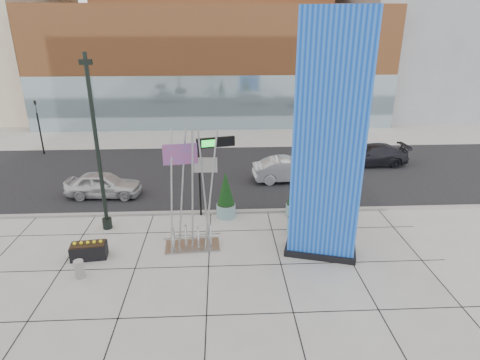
{
  "coord_description": "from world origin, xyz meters",
  "views": [
    {
      "loc": [
        1.6,
        -15.14,
        9.3
      ],
      "look_at": [
        2.45,
        2.0,
        2.63
      ],
      "focal_mm": 30.0,
      "sensor_mm": 36.0,
      "label": 1
    }
  ],
  "objects_px": {
    "blue_pylon": "(329,147)",
    "concrete_bollard": "(79,269)",
    "car_silver_mid": "(289,170)",
    "overhead_street_sign": "(213,150)",
    "car_white_west": "(104,185)",
    "lamp_post": "(99,163)",
    "public_art_sculpture": "(192,218)"
  },
  "relations": [
    {
      "from": "blue_pylon",
      "to": "lamp_post",
      "type": "bearing_deg",
      "value": -179.74
    },
    {
      "from": "lamp_post",
      "to": "car_silver_mid",
      "type": "distance_m",
      "value": 11.79
    },
    {
      "from": "lamp_post",
      "to": "concrete_bollard",
      "type": "relative_size",
      "value": 11.27
    },
    {
      "from": "blue_pylon",
      "to": "overhead_street_sign",
      "type": "relative_size",
      "value": 2.42
    },
    {
      "from": "car_white_west",
      "to": "car_silver_mid",
      "type": "height_order",
      "value": "car_silver_mid"
    },
    {
      "from": "blue_pylon",
      "to": "car_white_west",
      "type": "xyz_separation_m",
      "value": [
        -11.0,
        6.74,
        -4.08
      ]
    },
    {
      "from": "lamp_post",
      "to": "concrete_bollard",
      "type": "height_order",
      "value": "lamp_post"
    },
    {
      "from": "lamp_post",
      "to": "car_silver_mid",
      "type": "bearing_deg",
      "value": 30.85
    },
    {
      "from": "car_white_west",
      "to": "car_silver_mid",
      "type": "xyz_separation_m",
      "value": [
        11.04,
        1.96,
        0.02
      ]
    },
    {
      "from": "car_silver_mid",
      "to": "blue_pylon",
      "type": "bearing_deg",
      "value": 174.89
    },
    {
      "from": "blue_pylon",
      "to": "public_art_sculpture",
      "type": "bearing_deg",
      "value": -172.33
    },
    {
      "from": "car_silver_mid",
      "to": "car_white_west",
      "type": "bearing_deg",
      "value": 95.19
    },
    {
      "from": "concrete_bollard",
      "to": "car_silver_mid",
      "type": "distance_m",
      "value": 14.06
    },
    {
      "from": "lamp_post",
      "to": "car_white_west",
      "type": "bearing_deg",
      "value": 106.48
    },
    {
      "from": "lamp_post",
      "to": "car_white_west",
      "type": "height_order",
      "value": "lamp_post"
    },
    {
      "from": "car_white_west",
      "to": "car_silver_mid",
      "type": "bearing_deg",
      "value": -76.87
    },
    {
      "from": "blue_pylon",
      "to": "car_white_west",
      "type": "relative_size",
      "value": 2.35
    },
    {
      "from": "overhead_street_sign",
      "to": "car_white_west",
      "type": "relative_size",
      "value": 0.97
    },
    {
      "from": "lamp_post",
      "to": "public_art_sculpture",
      "type": "bearing_deg",
      "value": -24.78
    },
    {
      "from": "overhead_street_sign",
      "to": "lamp_post",
      "type": "bearing_deg",
      "value": 178.63
    },
    {
      "from": "public_art_sculpture",
      "to": "car_silver_mid",
      "type": "relative_size",
      "value": 1.2
    },
    {
      "from": "car_white_west",
      "to": "blue_pylon",
      "type": "bearing_deg",
      "value": -118.44
    },
    {
      "from": "concrete_bollard",
      "to": "overhead_street_sign",
      "type": "xyz_separation_m",
      "value": [
        5.23,
        5.29,
        3.17
      ]
    },
    {
      "from": "blue_pylon",
      "to": "concrete_bollard",
      "type": "xyz_separation_m",
      "value": [
        -9.86,
        -1.29,
        -4.44
      ]
    },
    {
      "from": "concrete_bollard",
      "to": "overhead_street_sign",
      "type": "relative_size",
      "value": 0.18
    },
    {
      "from": "public_art_sculpture",
      "to": "concrete_bollard",
      "type": "relative_size",
      "value": 7.43
    },
    {
      "from": "lamp_post",
      "to": "public_art_sculpture",
      "type": "distance_m",
      "value": 5.1
    },
    {
      "from": "overhead_street_sign",
      "to": "public_art_sculpture",
      "type": "bearing_deg",
      "value": -120.64
    },
    {
      "from": "overhead_street_sign",
      "to": "car_white_west",
      "type": "distance_m",
      "value": 7.49
    },
    {
      "from": "public_art_sculpture",
      "to": "concrete_bollard",
      "type": "bearing_deg",
      "value": -157.65
    },
    {
      "from": "lamp_post",
      "to": "public_art_sculpture",
      "type": "xyz_separation_m",
      "value": [
        4.28,
        -1.97,
        -1.95
      ]
    },
    {
      "from": "lamp_post",
      "to": "blue_pylon",
      "type": "bearing_deg",
      "value": -15.92
    }
  ]
}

